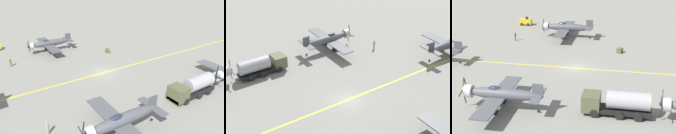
{
  "view_description": "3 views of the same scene",
  "coord_description": "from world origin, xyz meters",
  "views": [
    {
      "loc": [
        -31.15,
        17.85,
        17.37
      ],
      "look_at": [
        -4.75,
        0.97,
        3.24
      ],
      "focal_mm": 35.0,
      "sensor_mm": 36.0,
      "label": 1
    },
    {
      "loc": [
        36.3,
        -26.27,
        31.55
      ],
      "look_at": [
        -3.91,
        0.9,
        3.37
      ],
      "focal_mm": 60.0,
      "sensor_mm": 36.0,
      "label": 2
    },
    {
      "loc": [
        -53.04,
        -8.61,
        20.75
      ],
      "look_at": [
        -5.92,
        0.58,
        2.36
      ],
      "focal_mm": 60.0,
      "sensor_mm": 36.0,
      "label": 3
    }
  ],
  "objects": [
    {
      "name": "tow_tractor",
      "position": [
        23.91,
        14.94,
        0.79
      ],
      "size": [
        1.57,
        2.6,
        1.79
      ],
      "color": "gold",
      "rests_on": "ground"
    },
    {
      "name": "ground_crew_walking",
      "position": [
        -10.64,
        13.43,
        0.91
      ],
      "size": [
        0.36,
        0.36,
        1.66
      ],
      "color": "tan",
      "rests_on": "ground"
    },
    {
      "name": "airplane_mid_right",
      "position": [
        16.19,
        4.39,
        2.01
      ],
      "size": [
        12.0,
        9.98,
        3.65
      ],
      "rotation": [
        0.0,
        0.0,
        -0.28
      ],
      "color": "#494C51",
      "rests_on": "ground"
    },
    {
      "name": "ground_plane",
      "position": [
        0.0,
        0.0,
        0.0
      ],
      "size": [
        400.0,
        400.0,
        0.0
      ],
      "primitive_type": "plane",
      "color": "gray"
    },
    {
      "name": "supply_crate_by_tanker",
      "position": [
        8.65,
        -6.34,
        0.42
      ],
      "size": [
        1.24,
        1.15,
        0.83
      ],
      "primitive_type": "cube",
      "rotation": [
        0.0,
        0.0,
        -0.39
      ],
      "color": "brown",
      "rests_on": "ground"
    },
    {
      "name": "airplane_mid_left",
      "position": [
        -15.18,
        6.35,
        2.01
      ],
      "size": [
        12.0,
        9.98,
        3.73
      ],
      "rotation": [
        0.0,
        0.0,
        0.24
      ],
      "color": "#4E5156",
      "rests_on": "ground"
    },
    {
      "name": "ground_crew_inspecting",
      "position": [
        12.11,
        13.5,
        0.9
      ],
      "size": [
        0.36,
        0.36,
        1.65
      ],
      "color": "#515638",
      "rests_on": "ground"
    },
    {
      "name": "fuel_tanker",
      "position": [
        -13.92,
        -7.14,
        1.51
      ],
      "size": [
        2.68,
        8.0,
        2.98
      ],
      "color": "black",
      "rests_on": "ground"
    },
    {
      "name": "taxiway_stripe",
      "position": [
        0.0,
        0.0,
        0.0
      ],
      "size": [
        0.3,
        160.0,
        0.01
      ],
      "primitive_type": "cube",
      "color": "yellow",
      "rests_on": "ground"
    }
  ]
}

